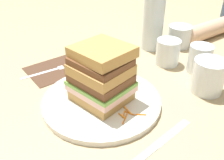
% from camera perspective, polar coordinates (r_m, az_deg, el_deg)
% --- Properties ---
extents(ground_plane, '(3.00, 3.00, 0.00)m').
position_cam_1_polar(ground_plane, '(0.59, -1.16, -5.55)').
color(ground_plane, tan).
extents(main_plate, '(0.28, 0.28, 0.01)m').
position_cam_1_polar(main_plate, '(0.59, -2.39, -4.72)').
color(main_plate, white).
rests_on(main_plate, ground_plane).
extents(sandwich, '(0.15, 0.13, 0.13)m').
position_cam_1_polar(sandwich, '(0.55, -2.54, 1.14)').
color(sandwich, tan).
rests_on(sandwich, main_plate).
extents(carrot_shred_0, '(0.03, 0.02, 0.00)m').
position_cam_1_polar(carrot_shred_0, '(0.63, -6.83, -1.17)').
color(carrot_shred_0, orange).
rests_on(carrot_shred_0, main_plate).
extents(carrot_shred_1, '(0.02, 0.01, 0.00)m').
position_cam_1_polar(carrot_shred_1, '(0.65, -9.28, -0.53)').
color(carrot_shred_1, orange).
rests_on(carrot_shred_1, main_plate).
extents(carrot_shred_2, '(0.02, 0.03, 0.00)m').
position_cam_1_polar(carrot_shred_2, '(0.63, -7.85, -1.60)').
color(carrot_shred_2, orange).
rests_on(carrot_shred_2, main_plate).
extents(carrot_shred_3, '(0.01, 0.03, 0.00)m').
position_cam_1_polar(carrot_shred_3, '(0.63, -7.36, -1.26)').
color(carrot_shred_3, orange).
rests_on(carrot_shred_3, main_plate).
extents(carrot_shred_4, '(0.03, 0.01, 0.00)m').
position_cam_1_polar(carrot_shred_4, '(0.64, -8.48, -1.01)').
color(carrot_shred_4, orange).
rests_on(carrot_shred_4, main_plate).
extents(carrot_shred_5, '(0.02, 0.01, 0.00)m').
position_cam_1_polar(carrot_shred_5, '(0.63, -9.51, -1.57)').
color(carrot_shred_5, orange).
rests_on(carrot_shred_5, main_plate).
extents(carrot_shred_6, '(0.03, 0.01, 0.00)m').
position_cam_1_polar(carrot_shred_6, '(0.65, -7.23, 0.01)').
color(carrot_shred_6, orange).
rests_on(carrot_shred_6, main_plate).
extents(carrot_shred_7, '(0.02, 0.02, 0.00)m').
position_cam_1_polar(carrot_shred_7, '(0.64, -8.18, -0.86)').
color(carrot_shred_7, orange).
rests_on(carrot_shred_7, main_plate).
extents(carrot_shred_8, '(0.01, 0.03, 0.00)m').
position_cam_1_polar(carrot_shred_8, '(0.63, -8.54, -1.50)').
color(carrot_shred_8, orange).
rests_on(carrot_shred_8, main_plate).
extents(carrot_shred_9, '(0.02, 0.01, 0.00)m').
position_cam_1_polar(carrot_shred_9, '(0.54, 4.11, -7.59)').
color(carrot_shred_9, orange).
rests_on(carrot_shred_9, main_plate).
extents(carrot_shred_10, '(0.02, 0.02, 0.00)m').
position_cam_1_polar(carrot_shred_10, '(0.54, 2.80, -7.72)').
color(carrot_shred_10, orange).
rests_on(carrot_shred_10, main_plate).
extents(carrot_shred_11, '(0.02, 0.03, 0.00)m').
position_cam_1_polar(carrot_shred_11, '(0.53, 2.95, -8.83)').
color(carrot_shred_11, orange).
rests_on(carrot_shred_11, main_plate).
extents(carrot_shred_12, '(0.03, 0.01, 0.00)m').
position_cam_1_polar(carrot_shred_12, '(0.55, 3.61, -6.94)').
color(carrot_shred_12, orange).
rests_on(carrot_shred_12, main_plate).
extents(carrot_shred_13, '(0.02, 0.02, 0.00)m').
position_cam_1_polar(carrot_shred_13, '(0.54, 6.61, -7.81)').
color(carrot_shred_13, orange).
rests_on(carrot_shred_13, main_plate).
extents(carrot_shred_14, '(0.02, 0.01, 0.00)m').
position_cam_1_polar(carrot_shred_14, '(0.54, 2.31, -8.17)').
color(carrot_shred_14, orange).
rests_on(carrot_shred_14, main_plate).
extents(napkin_dark, '(0.14, 0.18, 0.00)m').
position_cam_1_polar(napkin_dark, '(0.75, -12.10, 2.65)').
color(napkin_dark, '#4C3323').
rests_on(napkin_dark, ground_plane).
extents(fork, '(0.02, 0.17, 0.00)m').
position_cam_1_polar(fork, '(0.74, -13.72, 2.38)').
color(fork, silver).
rests_on(fork, napkin_dark).
extents(knife, '(0.04, 0.20, 0.00)m').
position_cam_1_polar(knife, '(0.50, 9.86, -14.63)').
color(knife, silver).
rests_on(knife, ground_plane).
extents(juice_glass, '(0.08, 0.08, 0.08)m').
position_cam_1_polar(juice_glass, '(0.66, 21.00, 0.53)').
color(juice_glass, white).
rests_on(juice_glass, ground_plane).
extents(water_bottle, '(0.07, 0.07, 0.27)m').
position_cam_1_polar(water_bottle, '(0.82, 9.54, 14.74)').
color(water_bottle, silver).
rests_on(water_bottle, ground_plane).
extents(empty_tumbler_0, '(0.07, 0.07, 0.07)m').
position_cam_1_polar(empty_tumbler_0, '(0.76, 12.58, 6.24)').
color(empty_tumbler_0, silver).
rests_on(empty_tumbler_0, ground_plane).
extents(empty_tumbler_1, '(0.08, 0.08, 0.07)m').
position_cam_1_polar(empty_tumbler_1, '(0.89, 15.08, 9.61)').
color(empty_tumbler_1, silver).
rests_on(empty_tumbler_1, ground_plane).
extents(empty_tumbler_2, '(0.06, 0.06, 0.08)m').
position_cam_1_polar(empty_tumbler_2, '(0.74, 19.34, 4.57)').
color(empty_tumbler_2, silver).
rests_on(empty_tumbler_2, ground_plane).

